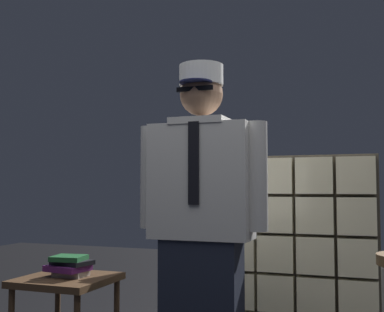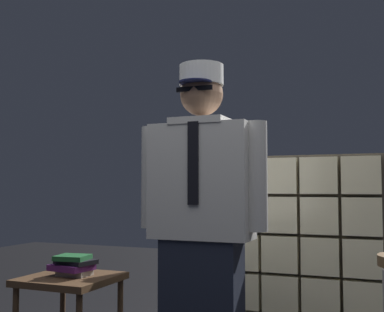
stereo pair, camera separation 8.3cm
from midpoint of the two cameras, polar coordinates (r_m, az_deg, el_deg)
name	(u,v)px [view 1 (the left image)]	position (r m, az deg, el deg)	size (l,w,h in m)	color
glass_block_wall	(276,253)	(3.43, 9.15, -11.23)	(1.35, 0.10, 1.35)	beige
standing_person	(201,225)	(2.53, 0.17, -8.09)	(0.69, 0.29, 1.75)	#1E2333
side_table	(67,290)	(3.13, -15.27, -14.90)	(0.52, 0.52, 0.57)	#513823
book_stack	(70,266)	(3.11, -14.93, -12.34)	(0.27, 0.23, 0.13)	gray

